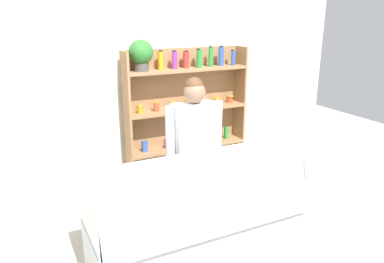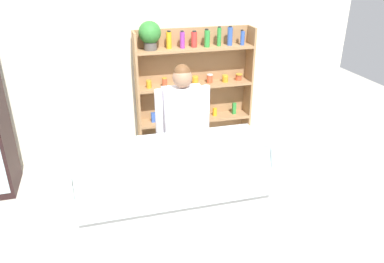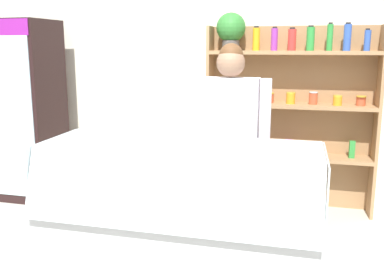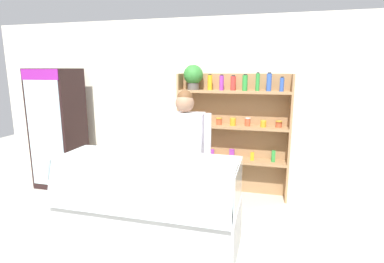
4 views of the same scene
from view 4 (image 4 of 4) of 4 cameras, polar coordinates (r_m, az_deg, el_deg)
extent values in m
plane|color=#B7B2A3|center=(3.56, -12.23, -21.14)|extent=(12.00, 12.00, 0.00)
cube|color=silver|center=(4.94, -2.08, 5.15)|extent=(6.80, 0.10, 2.70)
cube|color=black|center=(5.39, -24.03, 0.55)|extent=(0.69, 0.61, 1.93)
cube|color=silver|center=(5.15, -26.17, -0.10)|extent=(0.61, 0.01, 1.73)
cube|color=#8C1E8C|center=(5.06, -27.09, 9.64)|extent=(0.65, 0.01, 0.16)
cylinder|color=red|center=(5.47, -26.64, -6.33)|extent=(0.07, 0.07, 0.17)
cylinder|color=#3356B2|center=(5.35, -25.11, -6.51)|extent=(0.05, 0.05, 0.18)
cylinder|color=orange|center=(5.23, -23.52, -6.60)|extent=(0.07, 0.07, 0.22)
cylinder|color=silver|center=(5.37, -27.33, -1.14)|extent=(0.06, 0.06, 0.16)
cylinder|color=silver|center=(5.27, -26.19, -1.05)|extent=(0.06, 0.06, 0.20)
cylinder|color=#2D8C38|center=(5.18, -25.00, -1.15)|extent=(0.07, 0.07, 0.20)
cylinder|color=orange|center=(5.09, -23.77, -1.17)|extent=(0.06, 0.06, 0.21)
cylinder|color=silver|center=(5.29, -27.86, 4.43)|extent=(0.07, 0.07, 0.19)
cylinder|color=purple|center=(5.19, -26.69, 4.32)|extent=(0.06, 0.06, 0.17)
cylinder|color=silver|center=(5.10, -25.50, 4.57)|extent=(0.06, 0.06, 0.22)
cylinder|color=#3356B2|center=(5.01, -24.25, 4.56)|extent=(0.05, 0.05, 0.22)
cube|color=#9E754C|center=(4.69, 7.92, -0.54)|extent=(1.67, 0.02, 1.86)
cube|color=#9E754C|center=(4.72, -2.21, -0.36)|extent=(0.03, 0.28, 1.86)
cube|color=#9E754C|center=(4.53, 18.03, -1.44)|extent=(0.03, 0.28, 1.86)
cube|color=#9E754C|center=(4.65, 7.58, -5.38)|extent=(1.61, 0.28, 0.04)
cube|color=#9E754C|center=(4.52, 7.75, 0.93)|extent=(1.61, 0.28, 0.04)
cube|color=#9E754C|center=(4.45, 7.94, 7.51)|extent=(1.61, 0.28, 0.04)
cylinder|color=#4C4742|center=(4.56, 0.24, 8.58)|extent=(0.17, 0.17, 0.10)
sphere|color=#2E752D|center=(4.56, 0.24, 10.78)|extent=(0.29, 0.29, 0.29)
cylinder|color=orange|center=(4.52, 3.44, 9.29)|extent=(0.07, 0.07, 0.22)
cylinder|color=black|center=(4.50, 3.42, 10.80)|extent=(0.05, 0.05, 0.02)
cylinder|color=purple|center=(4.46, 5.65, 9.18)|extent=(0.07, 0.07, 0.21)
cylinder|color=black|center=(4.47, 5.70, 10.66)|extent=(0.04, 0.04, 0.02)
cylinder|color=red|center=(4.46, 7.85, 9.07)|extent=(0.08, 0.08, 0.20)
cylinder|color=black|center=(4.45, 7.87, 10.48)|extent=(0.05, 0.05, 0.02)
cylinder|color=#2D8C38|center=(4.41, 10.04, 9.08)|extent=(0.08, 0.08, 0.22)
cylinder|color=black|center=(4.43, 10.12, 10.63)|extent=(0.05, 0.05, 0.02)
cylinder|color=#2D8C38|center=(4.42, 12.39, 9.16)|extent=(0.06, 0.06, 0.25)
cylinder|color=black|center=(4.42, 12.47, 10.87)|extent=(0.04, 0.04, 0.02)
cylinder|color=#3356B2|center=(4.41, 14.46, 9.05)|extent=(0.07, 0.07, 0.25)
cylinder|color=black|center=(4.41, 14.55, 10.75)|extent=(0.05, 0.05, 0.02)
cylinder|color=#3356B2|center=(4.39, 16.74, 8.54)|extent=(0.06, 0.06, 0.19)
cylinder|color=black|center=(4.42, 16.81, 9.89)|extent=(0.04, 0.04, 0.02)
cylinder|color=orange|center=(4.63, -0.32, 2.11)|extent=(0.07, 0.07, 0.09)
cylinder|color=gold|center=(4.62, -0.31, 2.77)|extent=(0.07, 0.07, 0.01)
cylinder|color=#BF4C2D|center=(4.58, 2.33, 2.12)|extent=(0.07, 0.07, 0.11)
cylinder|color=gold|center=(4.57, 2.34, 2.90)|extent=(0.07, 0.07, 0.01)
cylinder|color=#BF4C2D|center=(4.55, 5.18, 1.88)|extent=(0.09, 0.09, 0.09)
cylinder|color=gold|center=(4.53, 5.17, 2.52)|extent=(0.09, 0.09, 0.01)
cylinder|color=orange|center=(4.50, 7.79, 1.79)|extent=(0.09, 0.09, 0.10)
cylinder|color=gold|center=(4.50, 7.81, 2.52)|extent=(0.09, 0.09, 0.01)
cylinder|color=#BF4C2D|center=(4.49, 10.54, 1.74)|extent=(0.08, 0.08, 0.11)
cylinder|color=silver|center=(4.48, 10.57, 2.52)|extent=(0.08, 0.08, 0.01)
cylinder|color=orange|center=(4.46, 13.42, 1.37)|extent=(0.08, 0.08, 0.09)
cylinder|color=gold|center=(4.47, 13.46, 2.02)|extent=(0.09, 0.09, 0.01)
cylinder|color=#BF4C2D|center=(4.50, 16.19, 1.30)|extent=(0.09, 0.09, 0.09)
cylinder|color=gold|center=(4.47, 16.23, 1.89)|extent=(0.09, 0.09, 0.01)
cube|color=#3356B2|center=(4.73, 0.23, -3.82)|extent=(0.07, 0.04, 0.15)
cube|color=purple|center=(4.67, 3.87, -4.18)|extent=(0.06, 0.04, 0.13)
cube|color=purple|center=(4.62, 7.61, -4.26)|extent=(0.08, 0.05, 0.15)
cube|color=orange|center=(4.60, 11.39, -4.66)|extent=(0.06, 0.04, 0.12)
cube|color=#2D8C38|center=(4.59, 15.22, -4.57)|extent=(0.06, 0.04, 0.17)
cube|color=silver|center=(3.46, -8.23, -16.71)|extent=(1.94, 0.72, 0.55)
cube|color=white|center=(3.33, -8.38, -12.24)|extent=(1.88, 0.66, 0.03)
cube|color=silver|center=(2.96, -11.13, -11.12)|extent=(1.90, 0.16, 0.47)
cube|color=silver|center=(3.22, -8.26, -4.89)|extent=(1.90, 0.56, 0.01)
cube|color=silver|center=(3.72, -22.34, -7.03)|extent=(0.01, 0.68, 0.45)
cube|color=silver|center=(3.02, 8.80, -10.56)|extent=(0.01, 0.68, 0.45)
cube|color=tan|center=(3.75, -19.47, -9.31)|extent=(0.16, 0.14, 0.05)
cube|color=white|center=(3.59, -21.42, -10.43)|extent=(0.05, 0.03, 0.02)
cube|color=tan|center=(3.65, -16.79, -9.79)|extent=(0.16, 0.13, 0.04)
cube|color=white|center=(3.48, -18.68, -10.94)|extent=(0.05, 0.03, 0.02)
cube|color=tan|center=(3.55, -13.96, -10.25)|extent=(0.16, 0.11, 0.04)
cube|color=white|center=(3.38, -15.75, -11.45)|extent=(0.05, 0.03, 0.02)
cube|color=tan|center=(3.46, -10.97, -10.65)|extent=(0.16, 0.14, 0.05)
cube|color=white|center=(3.29, -12.63, -11.97)|extent=(0.05, 0.03, 0.02)
cube|color=tan|center=(3.39, -7.82, -11.06)|extent=(0.16, 0.14, 0.05)
cube|color=white|center=(3.20, -9.34, -12.47)|extent=(0.05, 0.03, 0.02)
cube|color=tan|center=(3.32, -4.52, -11.51)|extent=(0.16, 0.13, 0.04)
cube|color=white|center=(3.13, -5.86, -12.96)|extent=(0.05, 0.03, 0.02)
cube|color=tan|center=(3.26, -1.09, -11.80)|extent=(0.17, 0.12, 0.06)
cube|color=white|center=(3.07, -2.23, -13.41)|extent=(0.05, 0.03, 0.02)
cube|color=beige|center=(3.22, 2.46, -12.18)|extent=(0.17, 0.14, 0.05)
cube|color=white|center=(3.02, 1.55, -13.83)|extent=(0.05, 0.03, 0.02)
cube|color=tan|center=(3.19, 6.10, -12.61)|extent=(0.16, 0.11, 0.04)
cube|color=white|center=(2.99, 5.45, -14.20)|extent=(0.05, 0.03, 0.02)
cylinder|color=#A35B4C|center=(3.58, -21.02, -9.71)|extent=(0.20, 0.15, 0.14)
cylinder|color=tan|center=(3.46, -18.02, -10.14)|extent=(0.18, 0.17, 0.15)
cylinder|color=#C1706B|center=(3.36, -14.78, -10.84)|extent=(0.18, 0.14, 0.13)
cylinder|color=white|center=(3.05, -0.52, -11.78)|extent=(0.07, 0.07, 0.22)
cylinder|color=white|center=(3.03, 1.35, -11.89)|extent=(0.07, 0.07, 0.23)
cylinder|color=#2D2D38|center=(3.83, -2.73, -11.80)|extent=(0.13, 0.13, 0.78)
cylinder|color=#2D2D38|center=(3.78, 0.17, -12.11)|extent=(0.13, 0.13, 0.78)
cube|color=white|center=(3.57, -1.34, -1.49)|extent=(0.44, 0.24, 0.64)
cube|color=white|center=(3.55, -1.88, -7.32)|extent=(0.37, 0.01, 1.20)
cylinder|color=white|center=(3.65, -5.45, -0.74)|extent=(0.09, 0.09, 0.58)
cylinder|color=white|center=(3.50, 2.93, -1.23)|extent=(0.09, 0.09, 0.58)
sphere|color=#8C664C|center=(3.50, -1.38, 5.48)|extent=(0.22, 0.22, 0.22)
sphere|color=brown|center=(3.51, -1.34, 6.39)|extent=(0.19, 0.19, 0.19)
camera|label=1|loc=(2.64, -75.03, 11.03)|focal=35.00mm
camera|label=2|loc=(2.10, -94.69, 22.41)|focal=35.00mm
camera|label=3|loc=(0.51, -61.34, -24.12)|focal=40.00mm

